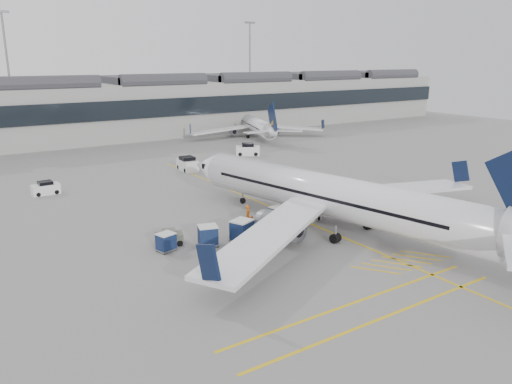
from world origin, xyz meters
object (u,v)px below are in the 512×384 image
belt_loader (305,217)px  pushback_tug (169,238)px  baggage_cart_a (278,214)px  ramp_agent_b (251,225)px  airliner_main (337,198)px  ramp_agent_a (248,215)px

belt_loader → pushback_tug: bearing=164.7°
baggage_cart_a → ramp_agent_b: bearing=-171.1°
airliner_main → pushback_tug: size_ratio=14.93×
airliner_main → ramp_agent_b: size_ratio=24.34×
belt_loader → pushback_tug: (-14.19, 1.62, 0.12)m
baggage_cart_a → ramp_agent_b: 4.27m
airliner_main → pushback_tug: 16.06m
baggage_cart_a → ramp_agent_a: (-2.80, 1.22, 0.11)m
ramp_agent_a → pushback_tug: 8.93m
ramp_agent_b → pushback_tug: size_ratio=0.61×
airliner_main → ramp_agent_a: (-6.02, 6.26, -2.31)m
baggage_cart_a → ramp_agent_b: (-4.06, -1.33, -0.03)m
airliner_main → belt_loader: bearing=89.2°
baggage_cart_a → pushback_tug: (-11.67, 0.33, -0.27)m
belt_loader → baggage_cart_a: bearing=144.1°
belt_loader → ramp_agent_b: (-6.57, -0.04, 0.37)m
airliner_main → ramp_agent_a: 8.99m
ramp_agent_a → pushback_tug: (-8.88, -0.89, -0.38)m
airliner_main → belt_loader: airliner_main is taller
ramp_agent_a → ramp_agent_b: (-1.26, -2.55, -0.13)m
ramp_agent_a → pushback_tug: bearing=145.8°
airliner_main → belt_loader: (-0.71, 3.75, -2.81)m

